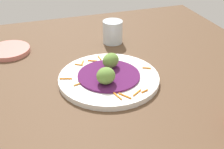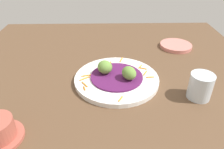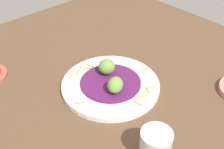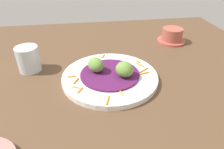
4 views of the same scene
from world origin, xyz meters
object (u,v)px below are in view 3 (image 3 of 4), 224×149
main_plate (111,85)px  guac_scoop_center (106,67)px  guac_scoop_left (115,85)px  water_glass (155,146)px

main_plate → guac_scoop_center: (1.78, 3.78, 3.45)cm
main_plate → guac_scoop_left: size_ratio=5.37×
guac_scoop_center → water_glass: bearing=-111.4°
water_glass → main_plate: bearing=69.3°
main_plate → water_glass: bearing=-110.7°
guac_scoop_left → water_glass: water_glass is taller
guac_scoop_left → water_glass: size_ratio=0.66×
guac_scoop_left → water_glass: (-7.19, -19.90, -0.29)cm
main_plate → guac_scoop_left: 5.37cm
main_plate → water_glass: water_glass is taller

